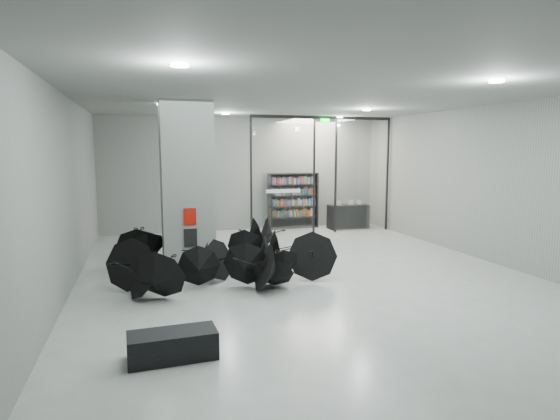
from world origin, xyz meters
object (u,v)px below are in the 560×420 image
object	(u,v)px
column	(187,186)
shop_counter	(348,217)
umbrella_cluster	(222,262)
bookshelf	(293,201)
bench	(173,345)

from	to	relation	value
column	shop_counter	distance (m)	7.57
shop_counter	umbrella_cluster	distance (m)	7.53
bookshelf	shop_counter	world-z (taller)	bookshelf
shop_counter	umbrella_cluster	world-z (taller)	umbrella_cluster
bench	umbrella_cluster	distance (m)	4.27
bench	bookshelf	distance (m)	11.04
column	shop_counter	size ratio (longest dim) A/B	2.74
bench	shop_counter	distance (m)	11.47
bookshelf	umbrella_cluster	xyz separation A→B (m)	(-3.60, -5.78, -0.70)
column	umbrella_cluster	world-z (taller)	column
bench	shop_counter	xyz separation A→B (m)	(6.88, 9.17, 0.24)
bookshelf	shop_counter	distance (m)	2.10
bench	umbrella_cluster	xyz separation A→B (m)	(1.37, 4.04, 0.12)
umbrella_cluster	column	bearing A→B (deg)	122.86
column	shop_counter	world-z (taller)	column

